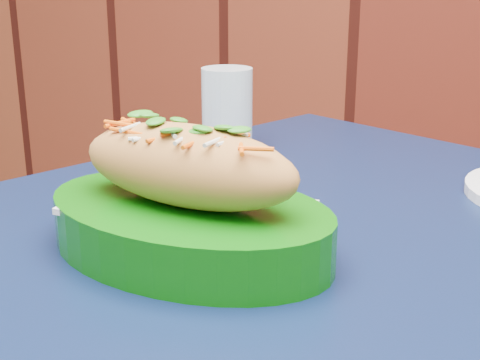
% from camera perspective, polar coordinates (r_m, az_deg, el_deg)
% --- Properties ---
extents(cafe_table, '(1.05, 1.05, 0.75)m').
position_cam_1_polar(cafe_table, '(0.71, 8.78, -11.08)').
color(cafe_table, black).
rests_on(cafe_table, ground).
extents(banh_mi_basket, '(0.30, 0.22, 0.13)m').
position_cam_1_polar(banh_mi_basket, '(0.61, -4.45, -1.97)').
color(banh_mi_basket, '#095A08').
rests_on(banh_mi_basket, cafe_table).
extents(water_glass, '(0.07, 0.07, 0.12)m').
position_cam_1_polar(water_glass, '(0.96, -1.11, 6.06)').
color(water_glass, silver).
rests_on(water_glass, cafe_table).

